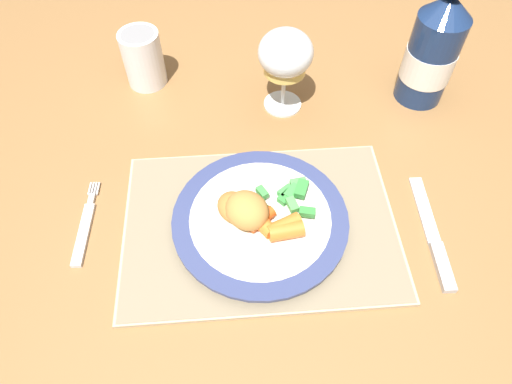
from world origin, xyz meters
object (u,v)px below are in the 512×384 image
at_px(wine_glass, 285,56).
at_px(fork, 85,228).
at_px(bottle, 433,49).
at_px(drinking_cup, 143,58).
at_px(table_knife, 434,241).
at_px(dinner_plate, 263,220).
at_px(dining_table, 254,190).

bearing_deg(wine_glass, fork, -142.71).
distance_m(bottle, drinking_cup, 0.48).
relative_size(table_knife, drinking_cup, 1.89).
xyz_separation_m(wine_glass, bottle, (0.24, 0.01, -0.00)).
distance_m(dinner_plate, wine_glass, 0.26).
distance_m(dining_table, dinner_plate, 0.15).
height_order(dinner_plate, drinking_cup, drinking_cup).
height_order(dinner_plate, bottle, bottle).
xyz_separation_m(fork, table_knife, (0.47, -0.06, 0.00)).
bearing_deg(wine_glass, bottle, 1.68).
bearing_deg(bottle, dinner_plate, -139.14).
bearing_deg(dining_table, table_knife, -34.91).
height_order(fork, bottle, bottle).
bearing_deg(dinner_plate, fork, 176.46).
distance_m(dinner_plate, drinking_cup, 0.37).
bearing_deg(dinner_plate, bottle, 40.86).
bearing_deg(dinner_plate, table_knife, -10.19).
bearing_deg(dining_table, fork, -156.23).
bearing_deg(bottle, dining_table, -156.35).
bearing_deg(fork, bottle, 23.71).
bearing_deg(drinking_cup, table_knife, -41.71).
bearing_deg(wine_glass, dinner_plate, -102.42).
xyz_separation_m(fork, bottle, (0.53, 0.23, 0.09)).
relative_size(fork, table_knife, 0.76).
relative_size(dining_table, bottle, 5.43).
relative_size(wine_glass, drinking_cup, 1.46).
relative_size(dinner_plate, wine_glass, 1.69).
height_order(bottle, drinking_cup, bottle).
bearing_deg(bottle, table_knife, -101.73).
relative_size(dining_table, dinner_plate, 6.16).
xyz_separation_m(dining_table, dinner_plate, (0.00, -0.12, 0.09)).
xyz_separation_m(fork, wine_glass, (0.30, 0.23, 0.10)).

